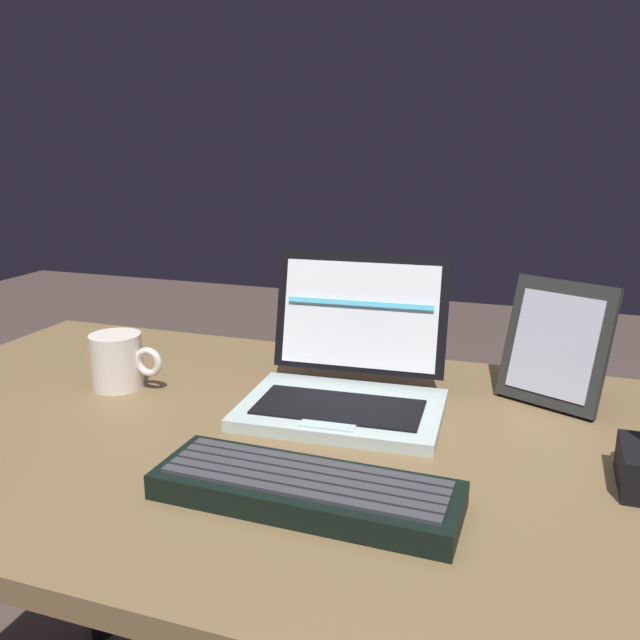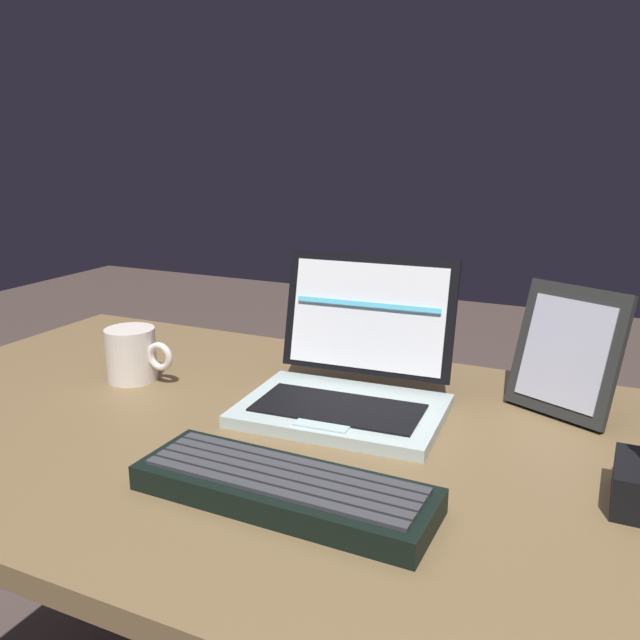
% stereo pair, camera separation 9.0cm
% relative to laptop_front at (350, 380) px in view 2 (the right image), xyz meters
% --- Properties ---
extents(desk, '(1.31, 0.75, 0.76)m').
position_rel_laptop_front_xyz_m(desk, '(-0.07, -0.11, -0.14)').
color(desk, brown).
rests_on(desk, ground).
extents(laptop_front, '(0.30, 0.26, 0.21)m').
position_rel_laptop_front_xyz_m(laptop_front, '(0.00, 0.00, 0.00)').
color(laptop_front, '#AFC1BC').
rests_on(laptop_front, desk).
extents(external_keyboard, '(0.34, 0.12, 0.03)m').
position_rel_laptop_front_xyz_m(external_keyboard, '(0.03, -0.27, -0.03)').
color(external_keyboard, black).
rests_on(external_keyboard, desk).
extents(photo_frame, '(0.16, 0.12, 0.19)m').
position_rel_laptop_front_xyz_m(photo_frame, '(0.29, 0.11, 0.05)').
color(photo_frame, '#262826').
rests_on(photo_frame, desk).
extents(coffee_mug, '(0.12, 0.08, 0.09)m').
position_rel_laptop_front_xyz_m(coffee_mug, '(-0.37, -0.04, 0.00)').
color(coffee_mug, silver).
rests_on(coffee_mug, desk).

